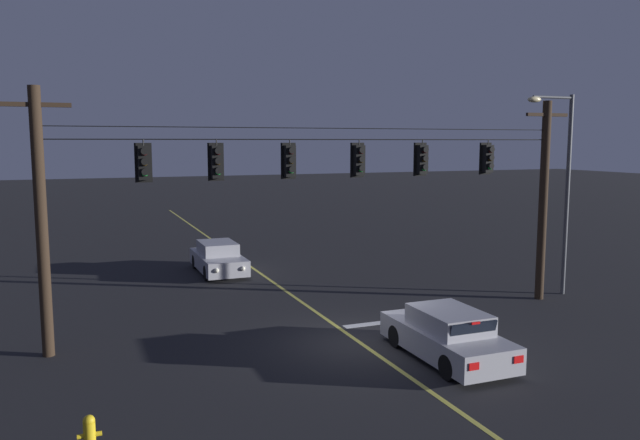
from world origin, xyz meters
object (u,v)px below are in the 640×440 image
at_px(car_oncoming_lead, 218,258).
at_px(fire_hydrant, 90,436).
at_px(traffic_light_leftmost, 144,163).
at_px(traffic_light_left_inner, 217,162).
at_px(traffic_light_centre, 290,161).
at_px(car_waiting_near_lane, 447,336).
at_px(traffic_light_right_inner, 359,160).
at_px(street_lamp_corner, 561,175).
at_px(traffic_light_far_right, 488,159).
at_px(traffic_light_rightmost, 422,159).

bearing_deg(car_oncoming_lead, fire_hydrant, -110.72).
xyz_separation_m(traffic_light_leftmost, fire_hydrant, (-1.82, -6.36, -4.83)).
distance_m(traffic_light_leftmost, traffic_light_left_inner, 2.08).
distance_m(traffic_light_centre, fire_hydrant, 10.09).
bearing_deg(fire_hydrant, car_waiting_near_lane, 12.96).
bearing_deg(traffic_light_right_inner, traffic_light_centre, 180.00).
bearing_deg(street_lamp_corner, fire_hydrant, -158.70).
relative_size(traffic_light_left_inner, traffic_light_far_right, 1.00).
bearing_deg(traffic_light_leftmost, traffic_light_left_inner, 0.00).
distance_m(traffic_light_left_inner, fire_hydrant, 8.89).
bearing_deg(traffic_light_centre, traffic_light_right_inner, 0.00).
height_order(traffic_light_leftmost, street_lamp_corner, street_lamp_corner).
xyz_separation_m(traffic_light_left_inner, traffic_light_rightmost, (6.95, 0.00, 0.00)).
xyz_separation_m(traffic_light_rightmost, car_waiting_near_lane, (-1.68, -4.26, -4.63)).
bearing_deg(traffic_light_left_inner, traffic_light_leftmost, 180.00).
bearing_deg(street_lamp_corner, traffic_light_left_inner, -178.75).
height_order(traffic_light_centre, car_waiting_near_lane, traffic_light_centre).
height_order(traffic_light_leftmost, traffic_light_right_inner, same).
relative_size(traffic_light_left_inner, car_waiting_near_lane, 0.28).
height_order(traffic_light_centre, street_lamp_corner, street_lamp_corner).
height_order(traffic_light_far_right, fire_hydrant, traffic_light_far_right).
distance_m(traffic_light_centre, traffic_light_right_inner, 2.35).
distance_m(traffic_light_left_inner, street_lamp_corner, 13.20).
bearing_deg(traffic_light_rightmost, fire_hydrant, -149.58).
bearing_deg(car_waiting_near_lane, fire_hydrant, -167.04).
relative_size(traffic_light_rightmost, car_oncoming_lead, 0.28).
bearing_deg(traffic_light_centre, traffic_light_leftmost, 180.00).
xyz_separation_m(traffic_light_centre, traffic_light_right_inner, (2.35, 0.00, 0.00)).
bearing_deg(traffic_light_far_right, traffic_light_centre, 180.00).
distance_m(car_waiting_near_lane, fire_hydrant, 9.40).
distance_m(traffic_light_leftmost, traffic_light_rightmost, 9.03).
height_order(traffic_light_centre, car_oncoming_lead, traffic_light_centre).
xyz_separation_m(car_oncoming_lead, street_lamp_corner, (11.22, -8.81, 3.95)).
bearing_deg(traffic_light_leftmost, traffic_light_centre, 0.00).
bearing_deg(car_oncoming_lead, traffic_light_centre, -88.06).
bearing_deg(traffic_light_centre, traffic_light_rightmost, 0.00).
distance_m(car_waiting_near_lane, car_oncoming_lead, 13.76).
xyz_separation_m(traffic_light_leftmost, traffic_light_rightmost, (9.03, 0.00, 0.00)).
bearing_deg(traffic_light_far_right, car_waiting_near_lane, -135.49).
distance_m(traffic_light_far_right, car_oncoming_lead, 12.75).
xyz_separation_m(traffic_light_far_right, car_oncoming_lead, (-7.64, 9.10, -4.63)).
bearing_deg(car_oncoming_lead, traffic_light_leftmost, -113.92).
relative_size(traffic_light_leftmost, car_waiting_near_lane, 0.28).
xyz_separation_m(car_waiting_near_lane, street_lamp_corner, (7.91, 4.54, 3.95)).
relative_size(traffic_light_leftmost, traffic_light_centre, 1.00).
bearing_deg(car_waiting_near_lane, car_oncoming_lead, 103.92).
relative_size(car_waiting_near_lane, fire_hydrant, 5.15).
height_order(traffic_light_rightmost, street_lamp_corner, street_lamp_corner).
bearing_deg(car_waiting_near_lane, traffic_light_rightmost, 68.43).
height_order(traffic_light_left_inner, fire_hydrant, traffic_light_left_inner).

